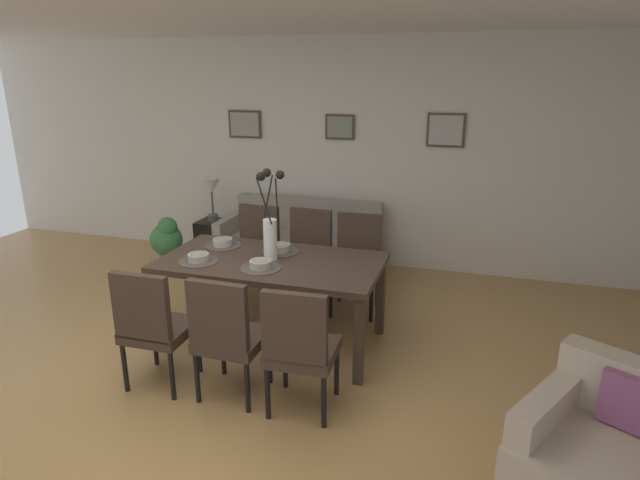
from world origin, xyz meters
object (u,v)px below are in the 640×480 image
at_px(dining_chair_far_left, 227,332).
at_px(bowl_near_right, 223,241).
at_px(centerpiece_vase, 270,226).
at_px(bowl_far_left, 260,264).
at_px(dining_chair_mid_right, 357,258).
at_px(bowl_near_left, 198,257).
at_px(framed_picture_right, 446,130).
at_px(bowl_far_right, 280,247).
at_px(armchair, 611,463).
at_px(dining_table, 271,268).
at_px(dining_chair_near_left, 153,323).
at_px(sofa, 301,248).
at_px(dining_chair_near_right, 255,248).
at_px(table_lamp, 212,190).
at_px(side_table, 215,242).
at_px(potted_plant, 167,242).
at_px(framed_picture_left, 245,124).
at_px(dining_chair_mid_left, 300,345).
at_px(framed_picture_center, 340,127).
at_px(dining_chair_far_right, 307,252).

xyz_separation_m(dining_chair_far_left, bowl_near_right, (-0.56, 1.07, 0.27)).
distance_m(centerpiece_vase, bowl_far_left, 0.32).
distance_m(dining_chair_mid_right, centerpiece_vase, 1.13).
xyz_separation_m(bowl_near_left, framed_picture_right, (1.72, 2.36, 0.83)).
bearing_deg(dining_chair_far_left, framed_picture_right, 68.95).
bearing_deg(dining_chair_far_left, bowl_near_right, 117.61).
bearing_deg(dining_chair_mid_right, bowl_near_left, -134.45).
bearing_deg(bowl_far_right, armchair, -31.03).
bearing_deg(dining_table, dining_chair_near_left, -121.46).
height_order(bowl_far_left, sofa, bowl_far_left).
height_order(dining_chair_near_right, table_lamp, table_lamp).
bearing_deg(side_table, potted_plant, -125.23).
distance_m(table_lamp, framed_picture_left, 0.90).
bearing_deg(framed_picture_left, centerpiece_vase, -61.18).
height_order(dining_table, table_lamp, table_lamp).
xyz_separation_m(bowl_near_right, bowl_far_left, (0.54, -0.43, 0.00)).
xyz_separation_m(dining_table, side_table, (-1.40, 1.65, -0.40)).
distance_m(dining_chair_far_left, dining_chair_mid_left, 0.53).
relative_size(dining_table, bowl_far_right, 10.59).
bearing_deg(bowl_far_left, dining_chair_far_left, -88.08).
height_order(dining_table, bowl_near_right, bowl_near_right).
height_order(dining_chair_mid_right, centerpiece_vase, centerpiece_vase).
xyz_separation_m(armchair, framed_picture_center, (-2.34, 3.34, 1.32)).
bearing_deg(bowl_near_left, potted_plant, 131.20).
relative_size(dining_chair_far_right, dining_chair_mid_right, 1.00).
xyz_separation_m(dining_chair_near_right, dining_chair_mid_left, (1.08, -1.76, 0.00)).
height_order(bowl_near_left, bowl_far_right, same).
xyz_separation_m(dining_chair_near_right, bowl_far_right, (0.53, -0.67, 0.27)).
bearing_deg(bowl_far_right, dining_chair_mid_left, -63.28).
bearing_deg(bowl_near_left, framed_picture_right, 53.92).
bearing_deg(bowl_far_left, dining_chair_near_right, 115.90).
height_order(dining_chair_near_right, dining_chair_mid_right, same).
relative_size(dining_chair_far_left, centerpiece_vase, 1.25).
distance_m(framed_picture_center, potted_plant, 2.35).
bearing_deg(dining_chair_far_right, dining_chair_far_left, -89.80).
distance_m(bowl_far_left, framed_picture_center, 2.50).
distance_m(dining_chair_far_left, framed_picture_left, 3.41).
xyz_separation_m(dining_chair_near_right, centerpiece_vase, (0.53, -0.88, 0.51)).
bearing_deg(dining_chair_near_left, dining_chair_mid_right, 58.79).
relative_size(centerpiece_vase, side_table, 1.41).
distance_m(dining_chair_mid_right, armchair, 2.76).
bearing_deg(dining_chair_near_left, dining_chair_near_right, 89.73).
bearing_deg(side_table, dining_chair_near_left, -71.18).
bearing_deg(framed_picture_center, bowl_near_left, -102.91).
xyz_separation_m(dining_chair_mid_right, potted_plant, (-2.26, 0.30, -0.14)).
height_order(dining_chair_far_left, framed_picture_right, framed_picture_right).
xyz_separation_m(sofa, armchair, (2.66, -2.86, 0.01)).
bearing_deg(framed_picture_center, dining_chair_near_left, -100.15).
bearing_deg(potted_plant, armchair, -29.98).
bearing_deg(framed_picture_left, dining_chair_mid_right, -36.98).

